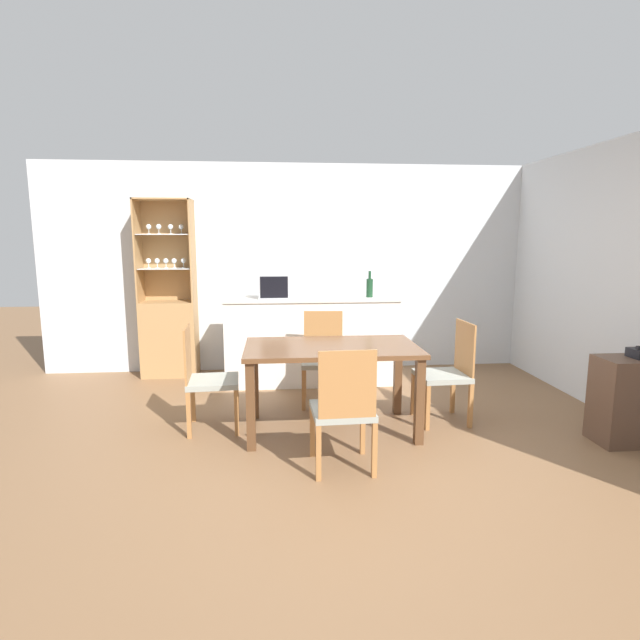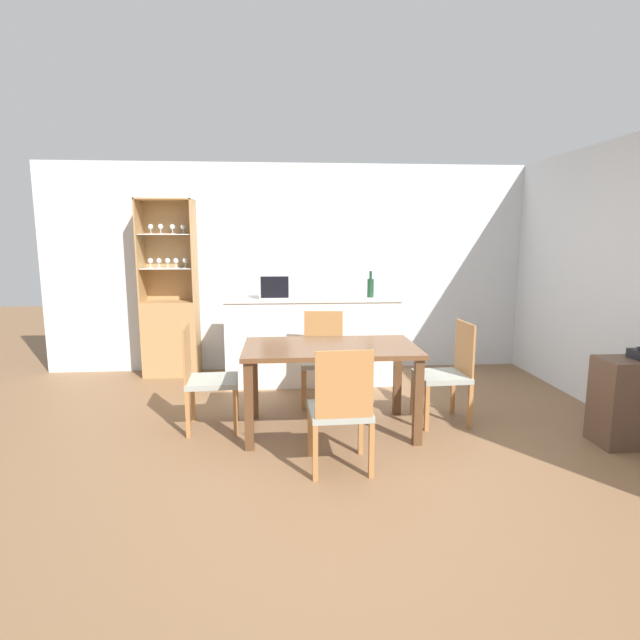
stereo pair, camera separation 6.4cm
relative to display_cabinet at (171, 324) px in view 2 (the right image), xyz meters
The scene contains 12 objects.
ground_plane 3.10m from the display_cabinet, 52.81° to the right, with size 18.00×18.00×0.00m, color brown.
wall_back 1.96m from the display_cabinet, ahead, with size 6.80×0.06×2.55m.
kitchen_counter 1.76m from the display_cabinet, 15.79° to the right, with size 1.96×0.54×0.99m.
display_cabinet is the anchor object (origin of this frame).
dining_table 2.62m from the display_cabinet, 48.01° to the right, with size 1.46×0.84×0.75m.
dining_chair_side_left_far 1.95m from the display_cabinet, 69.42° to the right, with size 0.46×0.46×0.91m.
dining_chair_head_far 2.13m from the display_cabinet, 34.09° to the right, with size 0.46×0.46×0.91m.
dining_chair_side_right_far 3.36m from the display_cabinet, 32.80° to the right, with size 0.45×0.45×0.91m.
dining_chair_head_near 3.22m from the display_cabinet, 57.04° to the right, with size 0.45×0.45×0.91m.
microwave 1.50m from the display_cabinet, 19.31° to the right, with size 0.47×0.38×0.27m.
wine_bottle 2.44m from the display_cabinet, 12.22° to the right, with size 0.07×0.07×0.30m.
side_cabinet 4.79m from the display_cabinet, 30.43° to the right, with size 0.53×0.34×0.71m.
Camera 2 is at (-0.48, -3.64, 1.65)m, focal length 28.00 mm.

